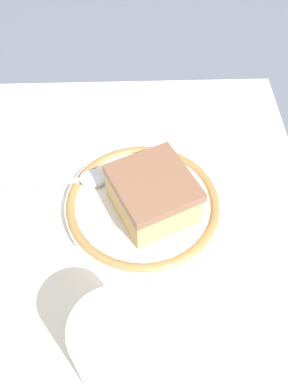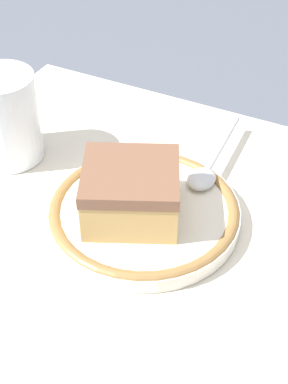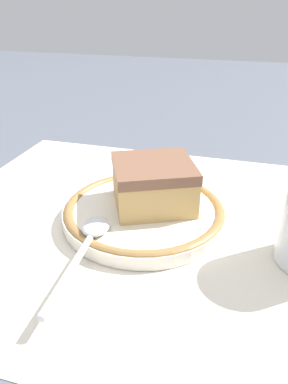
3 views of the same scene
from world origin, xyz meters
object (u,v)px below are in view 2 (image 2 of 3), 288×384
cake_slice (135,194)px  spoon (208,168)px  cup (6,123)px  plate (144,213)px

cake_slice → spoon: 0.10m
spoon → cup: 0.21m
spoon → cup: cup is taller
spoon → cake_slice: bearing=-111.7°
plate → cake_slice: cake_slice is taller
plate → spoon: spoon is taller
plate → spoon: 0.08m
cup → plate: bearing=-8.9°
plate → spoon: (0.03, 0.08, 0.01)m
cake_slice → cup: (-0.17, 0.04, 0.00)m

